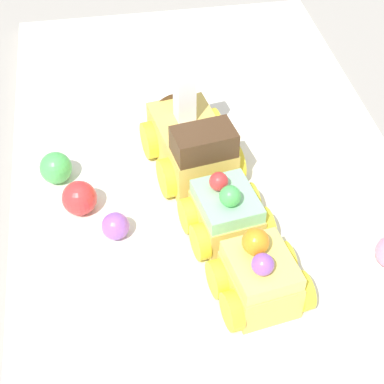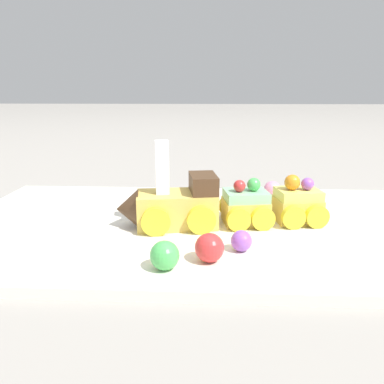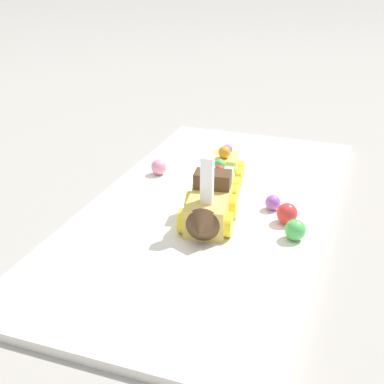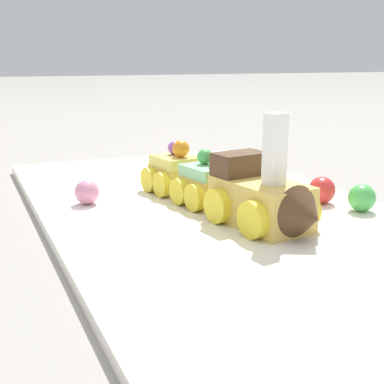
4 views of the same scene
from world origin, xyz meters
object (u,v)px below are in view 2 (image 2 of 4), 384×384
at_px(cake_car_mint, 246,207).
at_px(gumball_red, 209,248).
at_px(cake_train_locomotive, 170,205).
at_px(gumball_purple, 241,241).
at_px(cake_car_lemon, 297,205).
at_px(gumball_pink, 272,189).
at_px(gumball_green, 165,255).

bearing_deg(cake_car_mint, gumball_red, 59.34).
bearing_deg(cake_train_locomotive, gumball_red, 106.98).
relative_size(cake_car_mint, gumball_purple, 3.17).
height_order(cake_car_lemon, gumball_purple, cake_car_lemon).
height_order(gumball_pink, gumball_purple, gumball_pink).
xyz_separation_m(cake_car_lemon, gumball_green, (0.16, 0.15, -0.01)).
distance_m(gumball_green, gumball_pink, 0.31).
distance_m(gumball_pink, gumball_purple, 0.23).
relative_size(cake_car_lemon, gumball_red, 2.45).
distance_m(gumball_green, gumball_red, 0.05).
bearing_deg(gumball_purple, cake_car_mint, -97.64).
bearing_deg(gumball_red, cake_car_lemon, -131.91).
xyz_separation_m(gumball_red, gumball_purple, (-0.04, -0.03, -0.00)).
relative_size(cake_train_locomotive, gumball_purple, 5.72).
relative_size(cake_car_mint, gumball_green, 2.54).
xyz_separation_m(cake_car_lemon, gumball_red, (0.12, 0.13, -0.01)).
bearing_deg(gumball_purple, cake_train_locomotive, -41.46).
xyz_separation_m(gumball_green, gumball_pink, (-0.15, -0.27, -0.00)).
bearing_deg(cake_car_mint, cake_train_locomotive, -0.03).
xyz_separation_m(cake_train_locomotive, cake_car_mint, (-0.10, -0.02, -0.01)).
xyz_separation_m(gumball_green, gumball_red, (-0.04, -0.02, 0.00)).
bearing_deg(gumball_purple, gumball_green, 31.17).
height_order(cake_car_mint, cake_car_lemon, cake_car_lemon).
distance_m(cake_car_mint, gumball_pink, 0.14).
relative_size(cake_train_locomotive, gumball_red, 4.42).
xyz_separation_m(cake_car_lemon, gumball_pink, (0.02, -0.12, -0.01)).
distance_m(cake_train_locomotive, cake_car_mint, 0.10).
bearing_deg(cake_train_locomotive, gumball_green, 84.18).
xyz_separation_m(cake_train_locomotive, cake_car_lemon, (-0.17, -0.03, -0.00)).
distance_m(cake_train_locomotive, gumball_red, 0.12).
bearing_deg(gumball_green, gumball_purple, -148.83).
height_order(gumball_green, gumball_red, gumball_red).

